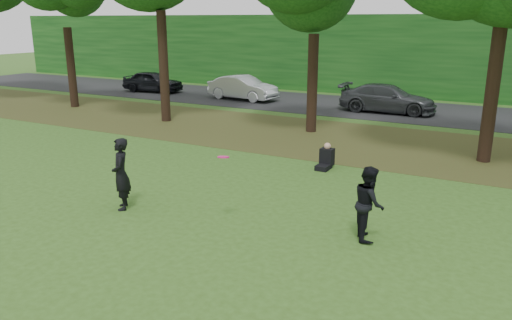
{
  "coord_description": "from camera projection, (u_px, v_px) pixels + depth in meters",
  "views": [
    {
      "loc": [
        4.91,
        -5.86,
        4.68
      ],
      "look_at": [
        -0.76,
        4.69,
        1.3
      ],
      "focal_mm": 35.0,
      "sensor_mm": 36.0,
      "label": 1
    }
  ],
  "objects": [
    {
      "name": "player_left",
      "position": [
        121.0,
        174.0,
        12.57
      ],
      "size": [
        0.77,
        0.8,
        1.85
      ],
      "primitive_type": "imported",
      "rotation": [
        0.0,
        0.0,
        -0.87
      ],
      "color": "black",
      "rests_on": "ground"
    },
    {
      "name": "parked_cars",
      "position": [
        426.0,
        102.0,
        24.79
      ],
      "size": [
        38.4,
        3.55,
        1.47
      ],
      "color": "black",
      "rests_on": "street"
    },
    {
      "name": "street",
      "position": [
        415.0,
        111.0,
        26.28
      ],
      "size": [
        70.0,
        7.0,
        0.02
      ],
      "primitive_type": "cube",
      "color": "black",
      "rests_on": "ground"
    },
    {
      "name": "frisbee",
      "position": [
        223.0,
        157.0,
        11.26
      ],
      "size": [
        0.32,
        0.32,
        0.07
      ],
      "color": "#EE147B",
      "rests_on": "ground"
    },
    {
      "name": "leaf_litter",
      "position": [
        373.0,
        144.0,
        19.5
      ],
      "size": [
        60.0,
        7.0,
        0.01
      ],
      "primitive_type": "cube",
      "color": "#4A341A",
      "rests_on": "ground"
    },
    {
      "name": "seated_person",
      "position": [
        326.0,
        159.0,
        16.23
      ],
      "size": [
        0.43,
        0.74,
        0.83
      ],
      "rotation": [
        0.0,
        0.0,
        -0.03
      ],
      "color": "black",
      "rests_on": "ground"
    },
    {
      "name": "player_right",
      "position": [
        369.0,
        203.0,
        10.86
      ],
      "size": [
        0.9,
        0.99,
        1.66
      ],
      "primitive_type": "imported",
      "rotation": [
        0.0,
        0.0,
        1.99
      ],
      "color": "black",
      "rests_on": "ground"
    },
    {
      "name": "ground",
      "position": [
        165.0,
        305.0,
        8.48
      ],
      "size": [
        120.0,
        120.0,
        0.0
      ],
      "primitive_type": "plane",
      "color": "#325119",
      "rests_on": "ground"
    },
    {
      "name": "far_hedge",
      "position": [
        438.0,
        56.0,
        30.69
      ],
      "size": [
        70.0,
        3.0,
        5.0
      ],
      "primitive_type": "cube",
      "color": "#134315",
      "rests_on": "ground"
    }
  ]
}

